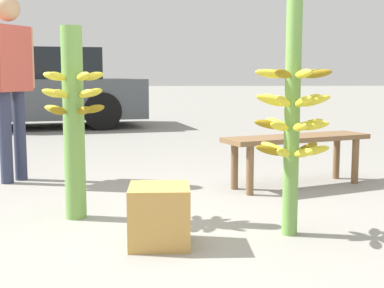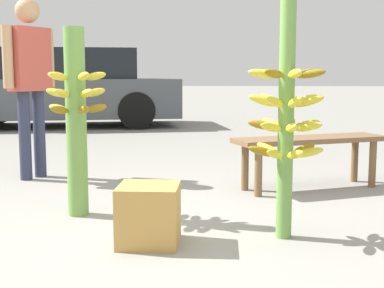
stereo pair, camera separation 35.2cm
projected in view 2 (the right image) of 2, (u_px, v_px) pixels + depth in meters
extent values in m
plane|color=gray|center=(169.00, 238.00, 3.10)|extent=(80.00, 80.00, 0.00)
cylinder|color=#6B9E47|center=(76.00, 123.00, 3.54)|extent=(0.14, 0.14, 1.25)
ellipsoid|color=gold|center=(84.00, 76.00, 3.39)|extent=(0.13, 0.15, 0.08)
ellipsoid|color=gold|center=(95.00, 76.00, 3.54)|extent=(0.16, 0.10, 0.08)
ellipsoid|color=gold|center=(79.00, 76.00, 3.63)|extent=(0.06, 0.15, 0.08)
ellipsoid|color=gold|center=(57.00, 76.00, 3.54)|extent=(0.16, 0.09, 0.08)
ellipsoid|color=gold|center=(59.00, 76.00, 3.39)|extent=(0.12, 0.15, 0.08)
ellipsoid|color=gold|center=(95.00, 92.00, 3.57)|extent=(0.15, 0.12, 0.08)
ellipsoid|color=gold|center=(76.00, 92.00, 3.64)|extent=(0.08, 0.16, 0.08)
ellipsoid|color=gold|center=(56.00, 93.00, 3.53)|extent=(0.15, 0.06, 0.08)
ellipsoid|color=gold|center=(62.00, 93.00, 3.39)|extent=(0.11, 0.16, 0.08)
ellipsoid|color=gold|center=(87.00, 93.00, 3.42)|extent=(0.15, 0.14, 0.08)
ellipsoid|color=olive|center=(96.00, 108.00, 3.56)|extent=(0.16, 0.10, 0.07)
ellipsoid|color=gold|center=(80.00, 107.00, 3.66)|extent=(0.05, 0.15, 0.07)
ellipsoid|color=gold|center=(58.00, 108.00, 3.57)|extent=(0.16, 0.09, 0.07)
ellipsoid|color=olive|center=(59.00, 110.00, 3.42)|extent=(0.12, 0.15, 0.07)
ellipsoid|color=olive|center=(84.00, 110.00, 3.42)|extent=(0.13, 0.15, 0.07)
cylinder|color=#6B9E47|center=(286.00, 108.00, 3.02)|extent=(0.09, 0.09, 1.51)
ellipsoid|color=gold|center=(264.00, 74.00, 3.01)|extent=(0.18, 0.05, 0.07)
ellipsoid|color=olive|center=(274.00, 74.00, 2.90)|extent=(0.15, 0.17, 0.07)
ellipsoid|color=gold|center=(295.00, 74.00, 2.87)|extent=(0.09, 0.19, 0.07)
ellipsoid|color=olive|center=(310.00, 74.00, 2.93)|extent=(0.19, 0.12, 0.07)
ellipsoid|color=gold|center=(307.00, 74.00, 3.05)|extent=(0.19, 0.12, 0.07)
ellipsoid|color=olive|center=(289.00, 74.00, 3.12)|extent=(0.09, 0.19, 0.07)
ellipsoid|color=olive|center=(271.00, 74.00, 3.10)|extent=(0.15, 0.17, 0.07)
ellipsoid|color=gold|center=(264.00, 101.00, 3.02)|extent=(0.19, 0.05, 0.10)
ellipsoid|color=gold|center=(275.00, 102.00, 2.92)|extent=(0.15, 0.18, 0.10)
ellipsoid|color=gold|center=(295.00, 102.00, 2.89)|extent=(0.09, 0.19, 0.10)
ellipsoid|color=gold|center=(309.00, 101.00, 2.96)|extent=(0.19, 0.12, 0.10)
ellipsoid|color=gold|center=(305.00, 100.00, 3.07)|extent=(0.19, 0.13, 0.10)
ellipsoid|color=gold|center=(288.00, 100.00, 3.14)|extent=(0.08, 0.19, 0.10)
ellipsoid|color=gold|center=(270.00, 100.00, 3.12)|extent=(0.16, 0.17, 0.10)
ellipsoid|color=gold|center=(271.00, 127.00, 2.95)|extent=(0.16, 0.17, 0.08)
ellipsoid|color=gold|center=(291.00, 128.00, 2.91)|extent=(0.07, 0.19, 0.08)
ellipsoid|color=gold|center=(307.00, 127.00, 2.96)|extent=(0.18, 0.14, 0.08)
ellipsoid|color=gold|center=(306.00, 125.00, 3.07)|extent=(0.19, 0.11, 0.08)
ellipsoid|color=gold|center=(290.00, 124.00, 3.15)|extent=(0.10, 0.19, 0.08)
ellipsoid|color=gold|center=(272.00, 124.00, 3.15)|extent=(0.14, 0.18, 0.08)
ellipsoid|color=olive|center=(263.00, 125.00, 3.06)|extent=(0.19, 0.07, 0.08)
ellipsoid|color=olive|center=(303.00, 150.00, 3.12)|extent=(0.18, 0.14, 0.09)
ellipsoid|color=gold|center=(285.00, 148.00, 3.18)|extent=(0.07, 0.19, 0.09)
ellipsoid|color=gold|center=(268.00, 149.00, 3.15)|extent=(0.16, 0.17, 0.09)
ellipsoid|color=olive|center=(263.00, 151.00, 3.05)|extent=(0.19, 0.07, 0.09)
ellipsoid|color=gold|center=(275.00, 154.00, 2.95)|extent=(0.14, 0.18, 0.09)
ellipsoid|color=gold|center=(295.00, 155.00, 2.93)|extent=(0.11, 0.19, 0.09)
ellipsoid|color=gold|center=(308.00, 153.00, 3.01)|extent=(0.19, 0.11, 0.09)
cylinder|color=#2D334C|center=(25.00, 136.00, 4.77)|extent=(0.14, 0.14, 0.80)
cylinder|color=#2D334C|center=(39.00, 134.00, 4.91)|extent=(0.14, 0.14, 0.80)
cube|color=#BF4C3F|center=(29.00, 59.00, 4.75)|extent=(0.33, 0.42, 0.56)
cylinder|color=tan|center=(8.00, 57.00, 4.55)|extent=(0.12, 0.12, 0.54)
cylinder|color=tan|center=(49.00, 58.00, 4.95)|extent=(0.12, 0.12, 0.54)
sphere|color=tan|center=(27.00, 11.00, 4.70)|extent=(0.22, 0.22, 0.22)
cube|color=brown|center=(310.00, 139.00, 4.40)|extent=(1.33, 0.82, 0.04)
cylinder|color=brown|center=(245.00, 167.00, 4.36)|extent=(0.06, 0.06, 0.39)
cylinder|color=brown|center=(355.00, 160.00, 4.71)|extent=(0.06, 0.06, 0.39)
cylinder|color=brown|center=(258.00, 172.00, 4.13)|extent=(0.06, 0.06, 0.39)
cylinder|color=brown|center=(373.00, 164.00, 4.49)|extent=(0.06, 0.06, 0.39)
cube|color=#4C5156|center=(63.00, 98.00, 9.71)|extent=(4.42, 2.59, 0.68)
cube|color=black|center=(71.00, 64.00, 9.66)|extent=(2.57, 2.04, 0.53)
cylinder|color=black|center=(136.00, 111.00, 9.18)|extent=(0.67, 0.34, 0.64)
cylinder|color=black|center=(132.00, 105.00, 10.70)|extent=(0.67, 0.34, 0.64)
cube|color=#C69347|center=(149.00, 214.00, 2.98)|extent=(0.33, 0.33, 0.33)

